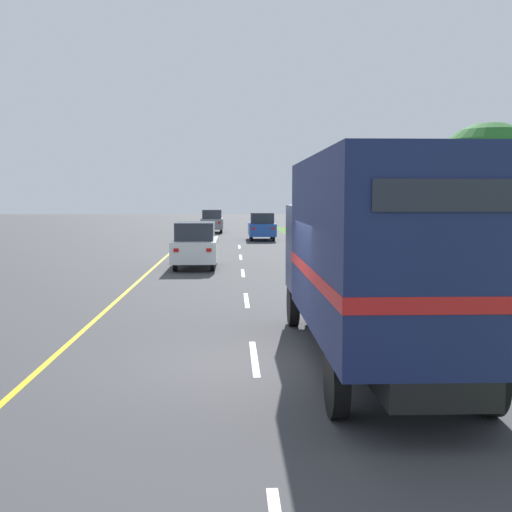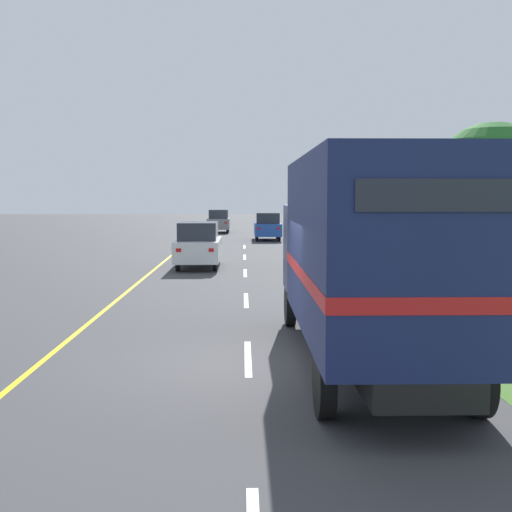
# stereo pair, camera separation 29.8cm
# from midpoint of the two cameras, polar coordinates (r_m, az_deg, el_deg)

# --- Properties ---
(ground_plane) EXTENTS (200.00, 200.00, 0.00)m
(ground_plane) POSITION_cam_midpoint_polar(r_m,az_deg,el_deg) (11.45, 0.06, -9.63)
(ground_plane) COLOR #3D3D3F
(edge_line_yellow) EXTENTS (0.12, 68.31, 0.01)m
(edge_line_yellow) POSITION_cam_midpoint_polar(r_m,az_deg,el_deg) (29.51, -7.91, -0.51)
(edge_line_yellow) COLOR yellow
(edge_line_yellow) RESTS_ON ground
(centre_dash_near) EXTENTS (0.12, 2.60, 0.01)m
(centre_dash_near) POSITION_cam_midpoint_polar(r_m,az_deg,el_deg) (11.91, 0.01, -9.02)
(centre_dash_near) COLOR white
(centre_dash_near) RESTS_ON ground
(centre_dash_mid_a) EXTENTS (0.12, 2.60, 0.01)m
(centre_dash_mid_a) POSITION_cam_midpoint_polar(r_m,az_deg,el_deg) (18.38, -0.42, -3.94)
(centre_dash_mid_a) COLOR white
(centre_dash_mid_a) RESTS_ON ground
(centre_dash_mid_b) EXTENTS (0.12, 2.60, 0.01)m
(centre_dash_mid_b) POSITION_cam_midpoint_polar(r_m,az_deg,el_deg) (24.92, -0.62, -1.51)
(centre_dash_mid_b) COLOR white
(centre_dash_mid_b) RESTS_ON ground
(centre_dash_far) EXTENTS (0.12, 2.60, 0.01)m
(centre_dash_far) POSITION_cam_midpoint_polar(r_m,az_deg,el_deg) (31.48, -0.74, -0.10)
(centre_dash_far) COLOR white
(centre_dash_far) RESTS_ON ground
(centre_dash_farthest) EXTENTS (0.12, 2.60, 0.01)m
(centre_dash_farthest) POSITION_cam_midpoint_polar(r_m,az_deg,el_deg) (38.06, -0.82, 0.83)
(centre_dash_farthest) COLOR white
(centre_dash_farthest) RESTS_ON ground
(horse_trailer_truck) EXTENTS (2.42, 8.29, 3.57)m
(horse_trailer_truck) POSITION_cam_midpoint_polar(r_m,az_deg,el_deg) (11.05, 10.63, 0.25)
(horse_trailer_truck) COLOR black
(horse_trailer_truck) RESTS_ON ground
(lead_car_white) EXTENTS (1.80, 4.26, 1.91)m
(lead_car_white) POSITION_cam_midpoint_polar(r_m,az_deg,el_deg) (26.84, -4.81, 1.01)
(lead_car_white) COLOR black
(lead_car_white) RESTS_ON ground
(lead_car_blue_ahead) EXTENTS (1.80, 4.02, 1.88)m
(lead_car_blue_ahead) POSITION_cam_midpoint_polar(r_m,az_deg,el_deg) (43.91, 1.22, 2.66)
(lead_car_blue_ahead) COLOR black
(lead_car_blue_ahead) RESTS_ON ground
(lead_car_grey_ahead) EXTENTS (1.80, 4.10, 1.90)m
(lead_car_grey_ahead) POSITION_cam_midpoint_polar(r_m,az_deg,el_deg) (53.33, -3.17, 3.12)
(lead_car_grey_ahead) COLOR black
(lead_car_grey_ahead) RESTS_ON ground
(highway_sign) EXTENTS (1.92, 0.09, 3.03)m
(highway_sign) POSITION_cam_midpoint_polar(r_m,az_deg,el_deg) (18.20, 20.72, 1.84)
(highway_sign) COLOR #9E9EA3
(highway_sign) RESTS_ON ground
(roadside_tree_near) EXTENTS (4.10, 4.10, 5.45)m
(roadside_tree_near) POSITION_cam_midpoint_polar(r_m,az_deg,el_deg) (23.15, 20.53, 6.05)
(roadside_tree_near) COLOR #4C3823
(roadside_tree_near) RESTS_ON ground
(roadside_tree_mid) EXTENTS (3.33, 3.33, 4.78)m
(roadside_tree_mid) POSITION_cam_midpoint_polar(r_m,az_deg,el_deg) (32.52, 20.58, 5.20)
(roadside_tree_mid) COLOR brown
(roadside_tree_mid) RESTS_ON ground
(roadside_tree_far) EXTENTS (2.99, 2.99, 4.93)m
(roadside_tree_far) POSITION_cam_midpoint_polar(r_m,az_deg,el_deg) (37.64, 17.87, 5.73)
(roadside_tree_far) COLOR brown
(roadside_tree_far) RESTS_ON ground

